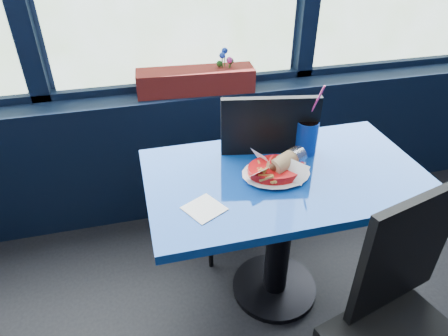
# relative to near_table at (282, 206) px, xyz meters

# --- Properties ---
(window_sill) EXTENTS (5.00, 0.26, 0.80)m
(window_sill) POSITION_rel_near_table_xyz_m (-0.30, 0.87, -0.17)
(window_sill) COLOR black
(window_sill) RESTS_ON ground
(near_table) EXTENTS (1.20, 0.70, 0.75)m
(near_table) POSITION_rel_near_table_xyz_m (0.00, 0.00, 0.00)
(near_table) COLOR black
(near_table) RESTS_ON ground
(chair_near_front) EXTENTS (0.54, 0.54, 0.97)m
(chair_near_front) POSITION_rel_near_table_xyz_m (0.19, -0.64, -0.01)
(chair_near_front) COLOR black
(chair_near_front) RESTS_ON ground
(chair_near_back) EXTENTS (0.54, 0.54, 1.02)m
(chair_near_back) POSITION_rel_near_table_xyz_m (-0.04, 0.31, 0.02)
(chair_near_back) COLOR black
(chair_near_back) RESTS_ON ground
(planter_box) EXTENTS (0.68, 0.21, 0.13)m
(planter_box) POSITION_rel_near_table_xyz_m (-0.23, 0.85, 0.30)
(planter_box) COLOR maroon
(planter_box) RESTS_ON window_sill
(flower_vase) EXTENTS (0.14, 0.14, 0.24)m
(flower_vase) POSITION_rel_near_table_xyz_m (-0.05, 0.84, 0.31)
(flower_vase) COLOR silver
(flower_vase) RESTS_ON window_sill
(food_basket) EXTENTS (0.28, 0.26, 0.10)m
(food_basket) POSITION_rel_near_table_xyz_m (-0.04, -0.00, 0.22)
(food_basket) COLOR red
(food_basket) RESTS_ON near_table
(ketchup_bottle) EXTENTS (0.05, 0.05, 0.19)m
(ketchup_bottle) POSITION_rel_near_table_xyz_m (0.08, 0.18, 0.27)
(ketchup_bottle) COLOR red
(ketchup_bottle) RESTS_ON near_table
(soda_cup) EXTENTS (0.10, 0.10, 0.34)m
(soda_cup) POSITION_rel_near_table_xyz_m (0.15, 0.14, 0.27)
(soda_cup) COLOR navy
(soda_cup) RESTS_ON near_table
(napkin) EXTENTS (0.18, 0.18, 0.00)m
(napkin) POSITION_rel_near_table_xyz_m (-0.39, -0.15, 0.18)
(napkin) COLOR white
(napkin) RESTS_ON near_table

